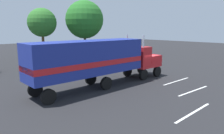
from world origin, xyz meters
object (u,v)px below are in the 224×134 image
person_bystander (90,72)px  parked_bus (74,52)px  semi_truck (99,59)px  tree_left (85,20)px  tree_center (42,23)px

person_bystander → parked_bus: size_ratio=0.15×
person_bystander → semi_truck: bearing=-106.7°
tree_left → tree_center: size_ratio=1.20×
person_bystander → tree_center: size_ratio=0.19×
semi_truck → parked_bus: semi_truck is taller
tree_left → person_bystander: bearing=-125.4°
person_bystander → tree_center: (3.72, 17.33, 5.12)m
semi_truck → tree_center: bearing=77.4°
semi_truck → tree_center: 20.37m
semi_truck → tree_center: tree_center is taller
person_bystander → tree_center: tree_center is taller
tree_left → tree_center: (-7.35, 1.78, -0.64)m
person_bystander → tree_center: 18.45m
tree_left → tree_center: tree_left is taller
tree_center → parked_bus: bearing=-93.6°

